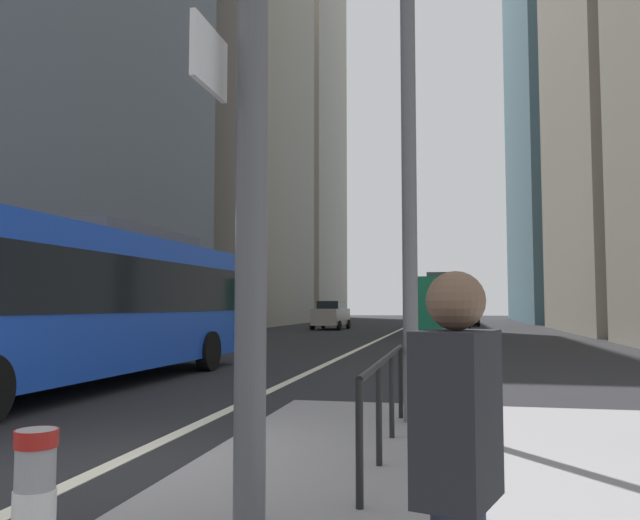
# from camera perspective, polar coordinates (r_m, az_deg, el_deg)

# --- Properties ---
(ground_plane) EXTENTS (160.00, 160.00, 0.00)m
(ground_plane) POSITION_cam_1_polar(r_m,az_deg,el_deg) (26.41, 4.00, -7.62)
(ground_plane) COLOR black
(lane_centre_line) EXTENTS (0.20, 80.00, 0.01)m
(lane_centre_line) POSITION_cam_1_polar(r_m,az_deg,el_deg) (36.33, 6.11, -6.61)
(lane_centre_line) COLOR beige
(lane_centre_line) RESTS_ON ground
(office_tower_left_mid) EXTENTS (12.16, 22.57, 51.60)m
(office_tower_left_mid) POSITION_cam_1_polar(r_m,az_deg,el_deg) (59.85, -9.00, 19.82)
(office_tower_left_mid) COLOR gray
(office_tower_left_mid) RESTS_ON ground
(office_tower_left_far) EXTENTS (10.90, 19.02, 45.20)m
(office_tower_left_far) POSITION_cam_1_polar(r_m,az_deg,el_deg) (82.53, -2.49, 10.68)
(office_tower_left_far) COLOR gray
(office_tower_left_far) RESTS_ON ground
(office_tower_right_far) EXTENTS (13.71, 25.52, 39.87)m
(office_tower_right_far) POSITION_cam_1_polar(r_m,az_deg,el_deg) (72.26, 22.39, 10.94)
(office_tower_right_far) COLOR slate
(office_tower_right_far) RESTS_ON ground
(city_bus_blue_oncoming) EXTENTS (2.93, 12.25, 3.40)m
(city_bus_blue_oncoming) POSITION_cam_1_polar(r_m,az_deg,el_deg) (13.85, -20.66, -3.04)
(city_bus_blue_oncoming) COLOR blue
(city_bus_blue_oncoming) RESTS_ON ground
(city_bus_red_receding) EXTENTS (2.84, 10.80, 3.40)m
(city_bus_red_receding) POSITION_cam_1_polar(r_m,az_deg,el_deg) (37.82, 11.06, -3.68)
(city_bus_red_receding) COLOR #198456
(city_bus_red_receding) RESTS_ON ground
(car_oncoming_mid) EXTENTS (2.19, 4.57, 1.94)m
(car_oncoming_mid) POSITION_cam_1_polar(r_m,az_deg,el_deg) (44.49, 0.97, -4.88)
(car_oncoming_mid) COLOR #B2A899
(car_oncoming_mid) RESTS_ON ground
(car_receding_near) EXTENTS (2.19, 4.35, 1.94)m
(car_receding_near) POSITION_cam_1_polar(r_m,az_deg,el_deg) (53.42, 12.71, -4.64)
(car_receding_near) COLOR black
(car_receding_near) RESTS_ON ground
(car_receding_far) EXTENTS (2.07, 4.38, 1.94)m
(car_receding_far) POSITION_cam_1_polar(r_m,az_deg,el_deg) (60.00, 11.99, -4.57)
(car_receding_far) COLOR maroon
(car_receding_far) RESTS_ON ground
(street_lamp_post) EXTENTS (5.50, 0.32, 8.00)m
(street_lamp_post) POSITION_cam_1_polar(r_m,az_deg,el_deg) (9.31, 7.76, 18.91)
(street_lamp_post) COLOR #56565B
(street_lamp_post) RESTS_ON median_island
(pedestrian_railing) EXTENTS (0.06, 4.00, 0.98)m
(pedestrian_railing) POSITION_cam_1_polar(r_m,az_deg,el_deg) (6.93, 5.84, -10.60)
(pedestrian_railing) COLOR black
(pedestrian_railing) RESTS_ON median_island
(pedestrian_far) EXTENTS (0.34, 0.44, 1.64)m
(pedestrian_far) POSITION_cam_1_polar(r_m,az_deg,el_deg) (2.52, 12.13, -17.90)
(pedestrian_far) COLOR #2D334C
(pedestrian_far) RESTS_ON median_island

